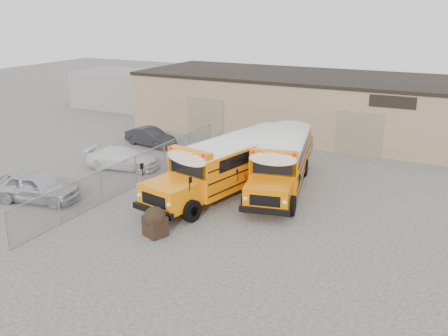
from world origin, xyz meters
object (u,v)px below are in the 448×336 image
at_px(tarp_bundle, 155,221).
at_px(car_dark, 150,137).
at_px(school_bus_right, 294,132).
at_px(car_silver, 36,187).
at_px(car_white, 123,158).
at_px(school_bus_left, 291,137).

bearing_deg(tarp_bundle, car_dark, 125.53).
relative_size(school_bus_right, car_silver, 2.25).
height_order(school_bus_right, car_silver, school_bus_right).
bearing_deg(school_bus_right, car_silver, -123.79).
bearing_deg(car_dark, car_white, -153.66).
xyz_separation_m(school_bus_right, car_dark, (-10.39, -2.16, -1.04)).
bearing_deg(school_bus_left, car_dark, -177.76).
distance_m(school_bus_left, car_silver, 15.76).
relative_size(school_bus_left, car_white, 2.37).
bearing_deg(car_silver, tarp_bundle, -107.89).
height_order(school_bus_left, school_bus_right, school_bus_left).
distance_m(school_bus_left, school_bus_right, 1.78).
xyz_separation_m(tarp_bundle, car_silver, (-8.00, 0.70, 0.07)).
bearing_deg(tarp_bundle, car_white, 135.40).
bearing_deg(car_white, school_bus_left, -70.60).
relative_size(school_bus_left, car_silver, 2.39).
xyz_separation_m(school_bus_left, car_white, (-9.17, -5.72, -1.14)).
bearing_deg(car_silver, car_dark, -8.15).
distance_m(car_silver, car_dark, 11.93).
relative_size(school_bus_right, car_white, 2.24).
distance_m(tarp_bundle, car_silver, 8.03).
xyz_separation_m(car_silver, car_dark, (-0.99, 11.89, -0.12)).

